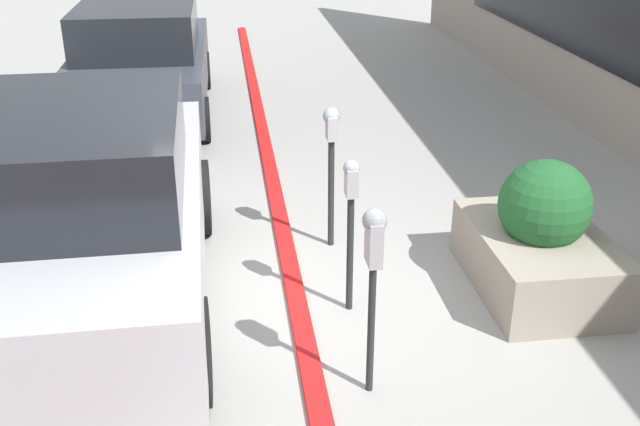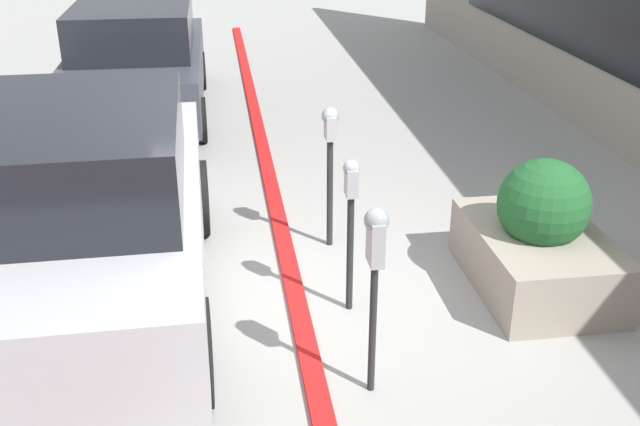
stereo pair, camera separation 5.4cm
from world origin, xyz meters
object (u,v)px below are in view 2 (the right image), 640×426
(parking_meter_second, at_px, (351,205))
(parked_car_rear, at_px, (138,60))
(parking_meter_nearest, at_px, (375,253))
(planter_box, at_px, (539,241))
(parking_meter_middle, at_px, (330,146))
(parked_car_middle, at_px, (78,211))

(parking_meter_second, xyz_separation_m, parked_car_rear, (5.77, 2.09, -0.11))
(parking_meter_nearest, height_order, parked_car_rear, parked_car_rear)
(planter_box, bearing_deg, parking_meter_middle, 57.30)
(parking_meter_second, height_order, parked_car_rear, parked_car_rear)
(planter_box, xyz_separation_m, parked_car_rear, (5.64, 3.75, 0.38))
(parked_car_rear, bearing_deg, planter_box, -145.87)
(parking_meter_second, bearing_deg, parking_meter_middle, -0.95)
(parking_meter_middle, relative_size, parked_car_rear, 0.31)
(parking_meter_second, bearing_deg, parking_meter_nearest, 177.86)
(parking_meter_nearest, xyz_separation_m, parking_meter_middle, (2.27, -0.06, -0.06))
(parking_meter_nearest, xyz_separation_m, planter_box, (1.21, -1.71, -0.63))
(parking_meter_middle, bearing_deg, parked_car_middle, 113.27)
(parking_meter_middle, height_order, planter_box, parking_meter_middle)
(parking_meter_nearest, distance_m, planter_box, 2.19)
(parking_meter_nearest, height_order, parked_car_middle, parked_car_middle)
(parking_meter_second, xyz_separation_m, planter_box, (0.12, -1.67, -0.50))
(parking_meter_nearest, relative_size, planter_box, 0.88)
(parking_meter_second, height_order, planter_box, parking_meter_second)
(parking_meter_middle, distance_m, planter_box, 2.04)
(parking_meter_nearest, xyz_separation_m, parking_meter_second, (1.08, -0.04, -0.13))
(parking_meter_middle, xyz_separation_m, parked_car_middle, (-0.92, 2.14, -0.11))
(parking_meter_nearest, relative_size, parked_car_middle, 0.32)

